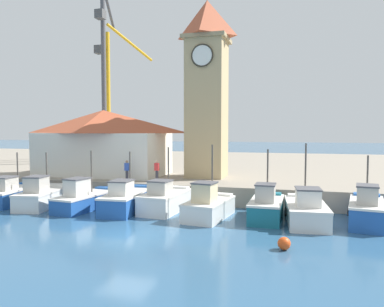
% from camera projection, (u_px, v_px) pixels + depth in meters
% --- Properties ---
extents(ground_plane, '(300.00, 300.00, 0.00)m').
position_uv_depth(ground_plane, '(127.00, 237.00, 18.31)').
color(ground_plane, '#2D567A').
extents(quay_wharf, '(120.00, 40.00, 1.37)m').
position_uv_depth(quay_wharf, '(229.00, 168.00, 45.54)').
color(quay_wharf, gray).
rests_on(quay_wharf, ground).
extents(fishing_boat_far_left, '(2.41, 4.96, 3.63)m').
position_uv_depth(fishing_boat_far_left, '(12.00, 194.00, 26.68)').
color(fishing_boat_far_left, '#2356A8').
rests_on(fishing_boat_far_left, ground).
extents(fishing_boat_left_outer, '(2.72, 5.04, 3.69)m').
position_uv_depth(fishing_boat_left_outer, '(42.00, 196.00, 25.60)').
color(fishing_boat_left_outer, silver).
rests_on(fishing_boat_left_outer, ground).
extents(fishing_boat_left_inner, '(2.41, 5.16, 3.87)m').
position_uv_depth(fishing_boat_left_inner, '(85.00, 199.00, 24.80)').
color(fishing_boat_left_inner, '#2356A8').
rests_on(fishing_boat_left_inner, ground).
extents(fishing_boat_mid_left, '(2.35, 5.31, 3.83)m').
position_uv_depth(fishing_boat_mid_left, '(126.00, 199.00, 24.24)').
color(fishing_boat_mid_left, '#2356A8').
rests_on(fishing_boat_mid_left, ground).
extents(fishing_boat_center, '(2.42, 4.51, 4.14)m').
position_uv_depth(fishing_boat_center, '(165.00, 200.00, 24.11)').
color(fishing_boat_center, silver).
rests_on(fishing_boat_center, ground).
extents(fishing_boat_mid_right, '(2.56, 4.41, 4.38)m').
position_uv_depth(fishing_boat_mid_right, '(209.00, 206.00, 22.22)').
color(fishing_boat_mid_right, silver).
rests_on(fishing_boat_mid_right, ground).
extents(fishing_boat_right_inner, '(1.94, 4.23, 4.11)m').
position_uv_depth(fishing_boat_right_inner, '(266.00, 207.00, 21.90)').
color(fishing_boat_right_inner, '#196B7F').
rests_on(fishing_boat_right_inner, ground).
extents(fishing_boat_right_outer, '(2.54, 5.12, 4.49)m').
position_uv_depth(fishing_boat_right_outer, '(306.00, 210.00, 21.12)').
color(fishing_boat_right_outer, silver).
rests_on(fishing_boat_right_outer, ground).
extents(fishing_boat_far_right, '(2.45, 4.80, 3.83)m').
position_uv_depth(fishing_boat_far_right, '(367.00, 210.00, 20.75)').
color(fishing_boat_far_right, '#2356A8').
rests_on(fishing_boat_far_right, ground).
extents(clock_tower, '(3.53, 3.53, 15.96)m').
position_uv_depth(clock_tower, '(207.00, 84.00, 30.55)').
color(clock_tower, tan).
rests_on(clock_tower, quay_wharf).
extents(warehouse_left, '(11.02, 6.25, 5.61)m').
position_uv_depth(warehouse_left, '(104.00, 142.00, 32.55)').
color(warehouse_left, silver).
rests_on(warehouse_left, quay_wharf).
extents(port_crane_near, '(4.01, 9.63, 17.38)m').
position_uv_depth(port_crane_near, '(110.00, 110.00, 48.02)').
color(port_crane_near, '#976E11').
rests_on(port_crane_near, quay_wharf).
extents(port_crane_far, '(2.89, 7.82, 21.12)m').
position_uv_depth(port_crane_far, '(104.00, 96.00, 44.44)').
color(port_crane_far, '#353539').
rests_on(port_crane_far, quay_wharf).
extents(mooring_buoy, '(0.57, 0.57, 0.57)m').
position_uv_depth(mooring_buoy, '(284.00, 243.00, 16.38)').
color(mooring_buoy, '#E54C19').
rests_on(mooring_buoy, ground).
extents(dock_worker_near_tower, '(0.34, 0.22, 1.62)m').
position_uv_depth(dock_worker_near_tower, '(127.00, 171.00, 28.05)').
color(dock_worker_near_tower, '#33333D').
rests_on(dock_worker_near_tower, quay_wharf).
extents(dock_worker_along_quay, '(0.34, 0.22, 1.62)m').
position_uv_depth(dock_worker_along_quay, '(157.00, 171.00, 28.06)').
color(dock_worker_along_quay, '#33333D').
rests_on(dock_worker_along_quay, quay_wharf).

